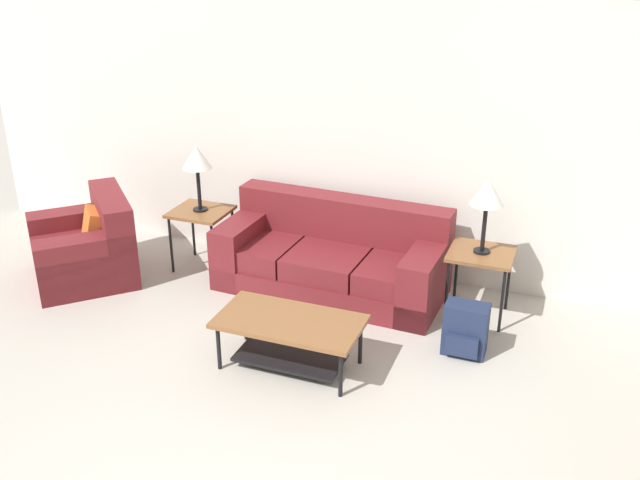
% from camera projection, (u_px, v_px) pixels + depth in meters
% --- Properties ---
extents(wall_back, '(9.19, 0.06, 2.60)m').
position_uv_depth(wall_back, '(398.00, 143.00, 6.50)').
color(wall_back, silver).
rests_on(wall_back, ground_plane).
extents(couch, '(2.11, 0.97, 0.82)m').
position_uv_depth(couch, '(332.00, 259.00, 6.58)').
color(couch, maroon).
rests_on(couch, ground_plane).
extents(armchair, '(1.34, 1.34, 0.80)m').
position_uv_depth(armchair, '(87.00, 248.00, 6.82)').
color(armchair, maroon).
rests_on(armchair, ground_plane).
extents(coffee_table, '(1.10, 0.58, 0.41)m').
position_uv_depth(coffee_table, '(290.00, 332.00, 5.39)').
color(coffee_table, brown).
rests_on(coffee_table, ground_plane).
extents(side_table_left, '(0.54, 0.50, 0.61)m').
position_uv_depth(side_table_left, '(201.00, 216.00, 6.90)').
color(side_table_left, brown).
rests_on(side_table_left, ground_plane).
extents(side_table_right, '(0.54, 0.50, 0.61)m').
position_uv_depth(side_table_right, '(481.00, 259.00, 6.02)').
color(side_table_right, brown).
rests_on(side_table_right, ground_plane).
extents(table_lamp_left, '(0.28, 0.28, 0.65)m').
position_uv_depth(table_lamp_left, '(197.00, 159.00, 6.66)').
color(table_lamp_left, black).
rests_on(table_lamp_left, side_table_left).
extents(table_lamp_right, '(0.28, 0.28, 0.65)m').
position_uv_depth(table_lamp_right, '(487.00, 194.00, 5.78)').
color(table_lamp_right, black).
rests_on(table_lamp_right, side_table_right).
extents(backpack, '(0.34, 0.28, 0.43)m').
position_uv_depth(backpack, '(465.00, 330.00, 5.60)').
color(backpack, '#1E2847').
rests_on(backpack, ground_plane).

